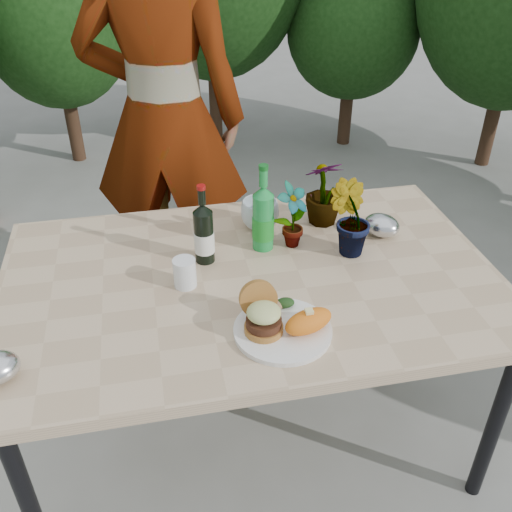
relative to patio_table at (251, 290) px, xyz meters
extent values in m
plane|color=slate|center=(0.00, 0.00, -0.69)|extent=(80.00, 80.00, 0.00)
cube|color=tan|center=(0.00, 0.00, 0.04)|extent=(1.60, 1.00, 0.04)
cylinder|color=black|center=(-0.72, -0.42, -0.34)|extent=(0.05, 0.05, 0.71)
cylinder|color=black|center=(0.72, -0.42, -0.34)|extent=(0.05, 0.05, 0.71)
cylinder|color=black|center=(-0.72, 0.42, -0.34)|extent=(0.05, 0.05, 0.71)
cylinder|color=black|center=(0.72, 0.42, -0.34)|extent=(0.05, 0.05, 0.71)
cylinder|color=#382316|center=(-0.80, 2.80, -0.48)|extent=(0.10, 0.10, 0.42)
ellipsoid|color=#1F4818|center=(-0.80, 2.80, 0.40)|extent=(1.08, 1.08, 1.35)
cylinder|color=#382316|center=(0.30, 3.00, -0.44)|extent=(0.10, 0.10, 0.50)
cylinder|color=#382316|center=(1.30, 2.70, -0.50)|extent=(0.10, 0.10, 0.38)
ellipsoid|color=#1F4818|center=(1.30, 2.70, 0.19)|extent=(0.97, 0.97, 1.00)
cylinder|color=#382316|center=(2.20, 2.10, -0.47)|extent=(0.10, 0.10, 0.44)
cylinder|color=white|center=(0.03, -0.29, 0.06)|extent=(0.28, 0.28, 0.01)
cylinder|color=#B7722D|center=(-0.02, -0.29, 0.08)|extent=(0.11, 0.11, 0.02)
cylinder|color=#472314|center=(-0.02, -0.29, 0.10)|extent=(0.10, 0.10, 0.02)
ellipsoid|color=beige|center=(-0.02, -0.29, 0.14)|extent=(0.10, 0.10, 0.04)
cylinder|color=#B7722D|center=(-0.02, -0.21, 0.13)|extent=(0.11, 0.06, 0.11)
ellipsoid|color=orange|center=(0.10, -0.31, 0.10)|extent=(0.17, 0.12, 0.06)
ellipsoid|color=olive|center=(0.03, -0.20, 0.08)|extent=(0.04, 0.04, 0.02)
ellipsoid|color=#193814|center=(0.06, -0.19, 0.09)|extent=(0.06, 0.04, 0.03)
cylinder|color=black|center=(-0.13, 0.12, 0.15)|extent=(0.06, 0.06, 0.18)
cylinder|color=white|center=(-0.13, 0.12, 0.13)|extent=(0.07, 0.07, 0.07)
cone|color=black|center=(-0.13, 0.12, 0.26)|extent=(0.06, 0.06, 0.03)
cylinder|color=black|center=(-0.13, 0.12, 0.30)|extent=(0.02, 0.02, 0.05)
cylinder|color=maroon|center=(-0.13, 0.12, 0.33)|extent=(0.03, 0.03, 0.01)
cylinder|color=#1A913C|center=(0.07, 0.16, 0.16)|extent=(0.07, 0.07, 0.20)
cylinder|color=#198C26|center=(0.07, 0.16, 0.14)|extent=(0.07, 0.07, 0.08)
cone|color=#1A913C|center=(0.07, 0.16, 0.28)|extent=(0.07, 0.07, 0.04)
cylinder|color=#1A913C|center=(0.07, 0.16, 0.32)|extent=(0.03, 0.03, 0.06)
cylinder|color=#0C5919|center=(0.07, 0.16, 0.36)|extent=(0.03, 0.03, 0.02)
cylinder|color=white|center=(-0.21, -0.01, 0.10)|extent=(0.07, 0.07, 0.09)
imported|color=#24531C|center=(0.17, 0.15, 0.18)|extent=(0.15, 0.14, 0.24)
imported|color=#26521C|center=(0.35, 0.07, 0.19)|extent=(0.18, 0.18, 0.26)
imported|color=#2E6121|center=(0.33, 0.29, 0.18)|extent=(0.16, 0.16, 0.25)
imported|color=silver|center=(0.09, 0.29, 0.11)|extent=(0.14, 0.14, 0.11)
ellipsoid|color=silver|center=(0.51, 0.16, 0.10)|extent=(0.17, 0.17, 0.08)
imported|color=#8E5C47|center=(-0.20, 0.90, 0.27)|extent=(0.79, 0.62, 1.93)
camera|label=1|loc=(-0.28, -1.47, 1.14)|focal=40.00mm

